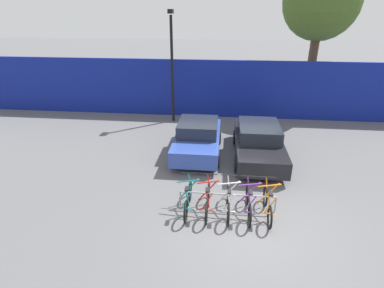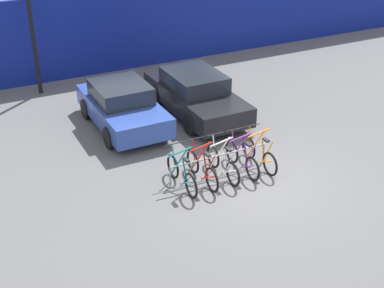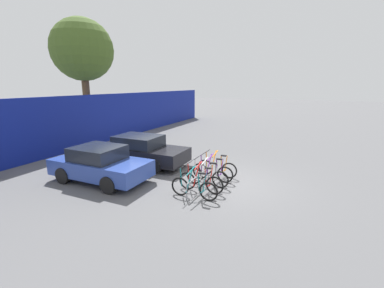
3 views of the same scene
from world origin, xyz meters
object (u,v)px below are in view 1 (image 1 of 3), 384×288
at_px(bike_rack, 227,197).
at_px(bicycle_teal, 188,200).
at_px(bicycle_purple, 249,203).
at_px(lamp_post, 172,62).
at_px(car_blue, 198,138).
at_px(bicycle_white, 228,202).
at_px(tree_behind_hoarding, 321,2).
at_px(car_black, 258,142).
at_px(bicycle_orange, 268,205).
at_px(bicycle_red, 208,201).

distance_m(bike_rack, bicycle_teal, 1.18).
relative_size(bicycle_teal, bicycle_purple, 1.00).
bearing_deg(lamp_post, car_blue, -66.81).
bearing_deg(bicycle_teal, bicycle_white, -2.45).
distance_m(bicycle_teal, tree_behind_hoarding, 13.46).
height_order(bicycle_teal, tree_behind_hoarding, tree_behind_hoarding).
bearing_deg(car_black, bicycle_orange, -90.95).
xyz_separation_m(bike_rack, bicycle_teal, (-1.16, -0.15, -0.10)).
height_order(bicycle_teal, bicycle_purple, same).
distance_m(bicycle_teal, bicycle_orange, 2.33).
xyz_separation_m(bicycle_red, car_black, (1.81, 3.89, 0.31)).
xyz_separation_m(bicycle_white, bicycle_purple, (0.59, 0.00, 0.00)).
relative_size(bicycle_red, bicycle_orange, 1.00).
xyz_separation_m(bicycle_red, bicycle_purple, (1.20, 0.00, 0.00)).
relative_size(bike_rack, lamp_post, 0.51).
bearing_deg(lamp_post, bicycle_orange, -62.81).
height_order(bike_rack, car_black, car_black).
bearing_deg(lamp_post, bicycle_white, -69.62).
bearing_deg(bicycle_teal, car_blue, 88.60).
bearing_deg(bicycle_red, car_black, 63.17).
bearing_deg(bicycle_orange, tree_behind_hoarding, 68.34).
bearing_deg(car_blue, bike_rack, -72.27).
height_order(bicycle_white, bicycle_purple, same).
distance_m(bicycle_purple, lamp_post, 9.16).
xyz_separation_m(bicycle_purple, bicycle_orange, (0.55, 0.00, 0.00)).
bearing_deg(bike_rack, bicycle_red, -165.63).
bearing_deg(bicycle_teal, bicycle_orange, -2.45).
xyz_separation_m(car_black, lamp_post, (-4.16, 4.09, 2.46)).
distance_m(bike_rack, car_black, 3.94).
height_order(bicycle_white, car_blue, car_blue).
bearing_deg(car_blue, bicycle_teal, -88.95).
relative_size(bike_rack, tree_behind_hoarding, 0.36).
relative_size(bicycle_teal, lamp_post, 0.31).
distance_m(bike_rack, bicycle_orange, 1.18).
height_order(bike_rack, lamp_post, lamp_post).
xyz_separation_m(bicycle_teal, bicycle_purple, (1.78, 0.00, 0.00)).
bearing_deg(bicycle_teal, car_black, 55.92).
relative_size(bicycle_red, bicycle_purple, 1.00).
bearing_deg(car_black, car_blue, 176.86).
distance_m(bicycle_white, bicycle_orange, 1.13).
xyz_separation_m(bicycle_teal, bicycle_orange, (2.33, 0.00, 0.00)).
height_order(bicycle_red, bicycle_white, same).
height_order(bike_rack, bicycle_red, bicycle_red).
bearing_deg(bicycle_orange, lamp_post, 113.67).
relative_size(bicycle_white, bicycle_orange, 1.00).
bearing_deg(bike_rack, lamp_post, 110.53).
relative_size(car_blue, car_black, 0.87).
xyz_separation_m(bike_rack, car_black, (1.23, 3.74, 0.22)).
xyz_separation_m(lamp_post, tree_behind_hoarding, (7.63, 2.80, 2.78)).
height_order(car_blue, car_black, same).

